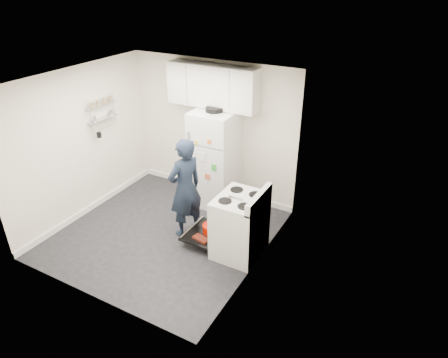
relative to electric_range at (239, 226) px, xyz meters
The scene contains 7 objects.
room 1.49m from the electric_range, behind, with size 3.21×3.21×2.51m.
electric_range is the anchor object (origin of this frame).
open_oven_door 0.63m from the electric_range, behind, with size 0.55×0.70×0.21m.
refrigerator 1.56m from the electric_range, 133.06° to the left, with size 0.72×0.74×1.81m.
upper_cabinets 2.38m from the electric_range, 132.27° to the left, with size 1.60×0.33×0.70m, color silver.
wall_shelf_rack 3.05m from the electric_range, behind, with size 0.14×0.60×0.61m.
person 1.03m from the electric_range, behind, with size 0.60×0.39×1.64m, color black.
Camera 1 is at (3.38, -4.22, 3.83)m, focal length 32.00 mm.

